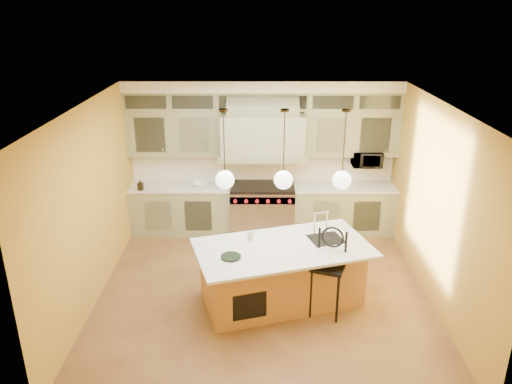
{
  "coord_description": "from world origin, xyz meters",
  "views": [
    {
      "loc": [
        -0.09,
        -6.67,
        4.21
      ],
      "look_at": [
        -0.11,
        0.7,
        1.38
      ],
      "focal_mm": 35.0,
      "sensor_mm": 36.0,
      "label": 1
    }
  ],
  "objects_px": {
    "counter_stool": "(329,266)",
    "kitchen_island": "(282,273)",
    "microwave": "(367,159)",
    "range": "(262,208)"
  },
  "relations": [
    {
      "from": "range",
      "to": "counter_stool",
      "type": "distance_m",
      "value": 2.84
    },
    {
      "from": "range",
      "to": "kitchen_island",
      "type": "bearing_deg",
      "value": -83.58
    },
    {
      "from": "kitchen_island",
      "to": "counter_stool",
      "type": "relative_size",
      "value": 2.16
    },
    {
      "from": "kitchen_island",
      "to": "microwave",
      "type": "relative_size",
      "value": 5.08
    },
    {
      "from": "range",
      "to": "kitchen_island",
      "type": "relative_size",
      "value": 0.44
    },
    {
      "from": "counter_stool",
      "to": "kitchen_island",
      "type": "bearing_deg",
      "value": 176.47
    },
    {
      "from": "range",
      "to": "kitchen_island",
      "type": "xyz_separation_m",
      "value": [
        0.27,
        -2.39,
        -0.01
      ]
    },
    {
      "from": "kitchen_island",
      "to": "microwave",
      "type": "bearing_deg",
      "value": 39.22
    },
    {
      "from": "range",
      "to": "counter_stool",
      "type": "height_order",
      "value": "counter_stool"
    },
    {
      "from": "counter_stool",
      "to": "microwave",
      "type": "bearing_deg",
      "value": 89.55
    }
  ]
}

